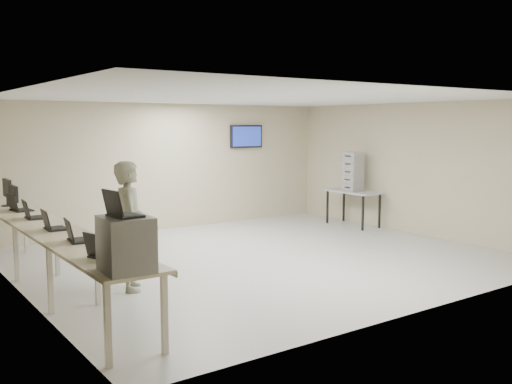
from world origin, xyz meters
TOP-DOWN VIEW (x-y plane):
  - room at (0.03, 0.06)m, footprint 8.01×7.01m
  - workbench at (-3.59, 0.00)m, footprint 0.76×6.00m
  - equipment_box at (-3.65, -2.75)m, footprint 0.49×0.55m
  - laptop_on_box at (-3.70, -2.75)m, footprint 0.32×0.38m
  - laptop_0 at (-3.66, -2.09)m, footprint 0.39×0.43m
  - laptop_1 at (-3.61, -1.06)m, footprint 0.35×0.41m
  - laptop_2 at (-3.62, -0.06)m, footprint 0.31×0.38m
  - laptop_3 at (-3.61, 1.07)m, footprint 0.33×0.39m
  - laptop_4 at (-3.60, 2.00)m, footprint 0.37×0.43m
  - monitor_near at (-3.60, 2.23)m, footprint 0.18×0.41m
  - monitor_far at (-3.60, 2.75)m, footprint 0.22×0.49m
  - soldier at (-2.66, -0.49)m, footprint 0.64×0.78m
  - side_table at (3.60, 1.40)m, footprint 0.63×1.35m
  - storage_bins at (3.58, 1.40)m, footprint 0.34×0.38m

SIDE VIEW (x-z plane):
  - side_table at x=3.60m, z-range 0.33..1.14m
  - workbench at x=-3.59m, z-range 0.38..1.28m
  - soldier at x=-2.66m, z-range 0.00..1.84m
  - laptop_2 at x=-3.62m, z-range 0.83..1.12m
  - laptop_0 at x=-3.66m, z-range 0.83..1.12m
  - laptop_1 at x=-3.61m, z-range 0.83..1.12m
  - laptop_3 at x=-3.61m, z-range 0.83..1.12m
  - laptop_4 at x=-3.60m, z-range 0.83..1.13m
  - monitor_near at x=-3.60m, z-range 0.94..1.35m
  - equipment_box at x=-3.65m, z-range 0.90..1.45m
  - monitor_far at x=-3.60m, z-range 0.95..1.43m
  - storage_bins at x=3.58m, z-range 0.81..1.71m
  - room at x=0.03m, z-range 0.01..2.82m
  - laptop_on_box at x=-3.70m, z-range 1.38..1.65m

